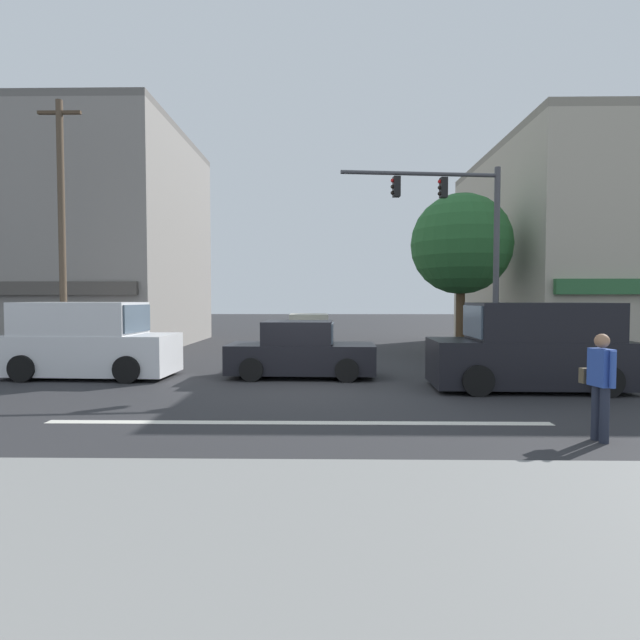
% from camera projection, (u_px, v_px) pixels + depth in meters
% --- Properties ---
extents(ground_plane, '(120.00, 120.00, 0.00)m').
position_uv_depth(ground_plane, '(306.00, 388.00, 12.36)').
color(ground_plane, '#2B2B2D').
extents(lane_marking_stripe, '(9.00, 0.24, 0.01)m').
position_uv_depth(lane_marking_stripe, '(298.00, 423.00, 8.86)').
color(lane_marking_stripe, silver).
rests_on(lane_marking_stripe, ground).
extents(sidewalk_curb, '(40.00, 5.00, 0.16)m').
position_uv_depth(sidewalk_curb, '(259.00, 573.00, 3.87)').
color(sidewalk_curb, gray).
rests_on(sidewalk_curb, ground).
extents(building_left_block, '(13.48, 10.30, 9.96)m').
position_uv_depth(building_left_block, '(44.00, 240.00, 23.58)').
color(building_left_block, gray).
rests_on(building_left_block, ground).
extents(building_right_corner, '(10.73, 11.80, 8.63)m').
position_uv_depth(building_right_corner, '(612.00, 251.00, 21.70)').
color(building_right_corner, '#B7AD99').
rests_on(building_right_corner, ground).
extents(street_tree, '(3.63, 3.63, 6.01)m').
position_uv_depth(street_tree, '(461.00, 244.00, 18.06)').
color(street_tree, '#4C3823').
rests_on(street_tree, ground).
extents(utility_pole_near_left, '(1.40, 0.22, 8.61)m').
position_uv_depth(utility_pole_near_left, '(62.00, 230.00, 16.23)').
color(utility_pole_near_left, brown).
rests_on(utility_pole_near_left, ground).
extents(traffic_light_mast, '(4.87, 0.65, 6.20)m').
position_uv_depth(traffic_light_mast, '(466.00, 234.00, 15.11)').
color(traffic_light_mast, '#47474C').
rests_on(traffic_light_mast, ground).
extents(sedan_parked_curbside, '(4.15, 1.97, 1.58)m').
position_uv_depth(sedan_parked_curbside, '(301.00, 352.00, 14.04)').
color(sedan_parked_curbside, black).
rests_on(sedan_parked_curbside, ground).
extents(sedan_crossing_rightbound, '(1.98, 4.15, 1.58)m').
position_uv_depth(sedan_crossing_rightbound, '(309.00, 335.00, 20.84)').
color(sedan_crossing_rightbound, '#B7B29E').
rests_on(sedan_crossing_rightbound, ground).
extents(van_approaching_near, '(4.64, 2.13, 2.11)m').
position_uv_depth(van_approaching_near, '(531.00, 348.00, 12.08)').
color(van_approaching_near, black).
rests_on(van_approaching_near, ground).
extents(van_waiting_far, '(4.68, 2.20, 2.11)m').
position_uv_depth(van_waiting_far, '(88.00, 342.00, 14.00)').
color(van_waiting_far, silver).
rests_on(van_waiting_far, ground).
extents(pedestrian_foreground_with_bag, '(0.31, 0.69, 1.67)m').
position_uv_depth(pedestrian_foreground_with_bag, '(600.00, 380.00, 7.70)').
color(pedestrian_foreground_with_bag, '#232838').
rests_on(pedestrian_foreground_with_bag, ground).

